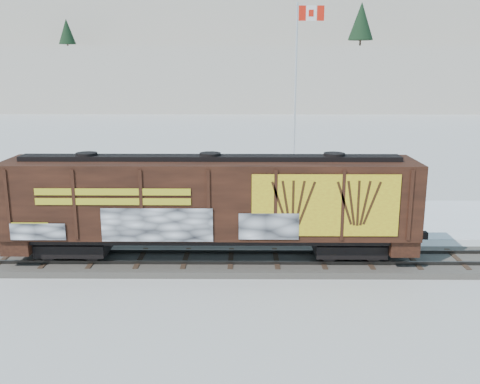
{
  "coord_description": "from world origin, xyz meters",
  "views": [
    {
      "loc": [
        -1.41,
        -22.31,
        8.58
      ],
      "look_at": [
        -1.62,
        3.0,
        2.59
      ],
      "focal_mm": 40.0,
      "sensor_mm": 36.0,
      "label": 1
    }
  ],
  "objects_px": {
    "flagpole": "(296,120)",
    "car_dark": "(354,210)",
    "hopper_railcar": "(211,201)",
    "car_white": "(293,200)",
    "car_silver": "(171,213)"
  },
  "relations": [
    {
      "from": "car_dark",
      "to": "car_white",
      "type": "bearing_deg",
      "value": 33.41
    },
    {
      "from": "car_silver",
      "to": "car_dark",
      "type": "height_order",
      "value": "car_dark"
    },
    {
      "from": "hopper_railcar",
      "to": "car_silver",
      "type": "xyz_separation_m",
      "value": [
        -2.57,
        5.93,
        -2.2
      ]
    },
    {
      "from": "flagpole",
      "to": "car_dark",
      "type": "bearing_deg",
      "value": -76.07
    },
    {
      "from": "flagpole",
      "to": "car_silver",
      "type": "xyz_separation_m",
      "value": [
        -7.71,
        -10.02,
        -4.1
      ]
    },
    {
      "from": "car_white",
      "to": "car_silver",
      "type": "bearing_deg",
      "value": 101.7
    },
    {
      "from": "flagpole",
      "to": "car_white",
      "type": "height_order",
      "value": "flagpole"
    },
    {
      "from": "car_white",
      "to": "car_dark",
      "type": "height_order",
      "value": "car_white"
    },
    {
      "from": "hopper_railcar",
      "to": "flagpole",
      "type": "xyz_separation_m",
      "value": [
        5.14,
        15.95,
        1.9
      ]
    },
    {
      "from": "flagpole",
      "to": "car_white",
      "type": "relative_size",
      "value": 2.52
    },
    {
      "from": "car_silver",
      "to": "car_white",
      "type": "xyz_separation_m",
      "value": [
        6.9,
        2.44,
        0.15
      ]
    },
    {
      "from": "car_white",
      "to": "car_dark",
      "type": "bearing_deg",
      "value": -130.77
    },
    {
      "from": "hopper_railcar",
      "to": "car_dark",
      "type": "bearing_deg",
      "value": 39.87
    },
    {
      "from": "car_white",
      "to": "flagpole",
      "type": "bearing_deg",
      "value": -13.81
    },
    {
      "from": "hopper_railcar",
      "to": "flagpole",
      "type": "bearing_deg",
      "value": 72.14
    }
  ]
}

